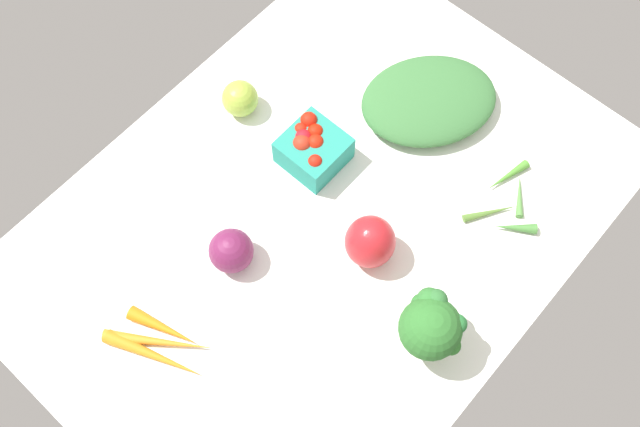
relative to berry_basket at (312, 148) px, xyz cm
name	(u,v)px	position (x,y,z in cm)	size (l,w,h in cm)	color
tablecloth	(320,220)	(7.95, 8.84, -4.61)	(104.00, 76.00, 2.00)	white
berry_basket	(312,148)	(0.00, 0.00, 0.00)	(10.24, 10.24, 7.33)	teal
bell_pepper_red	(370,242)	(7.29, 19.14, 1.43)	(8.34, 8.34, 10.08)	red
red_onion_near_basket	(231,251)	(23.14, 2.95, 0.11)	(7.43, 7.43, 7.43)	#70214C
heirloom_tomato_green	(240,99)	(1.04, -16.63, -0.30)	(6.61, 6.61, 6.61)	#9FBB40
okra_pile	(508,203)	(-15.43, 31.41, -2.82)	(16.46, 12.01, 1.85)	#568032
broccoli_head	(431,326)	(12.76, 35.36, 4.74)	(10.02, 10.27, 13.43)	#A7C680
leafy_greens_clump	(427,99)	(-21.72, 8.38, -1.02)	(24.90, 19.01, 5.18)	#3B753B
carrot_bunch	(158,343)	(41.44, 4.39, -2.45)	(12.01, 17.28, 2.44)	orange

